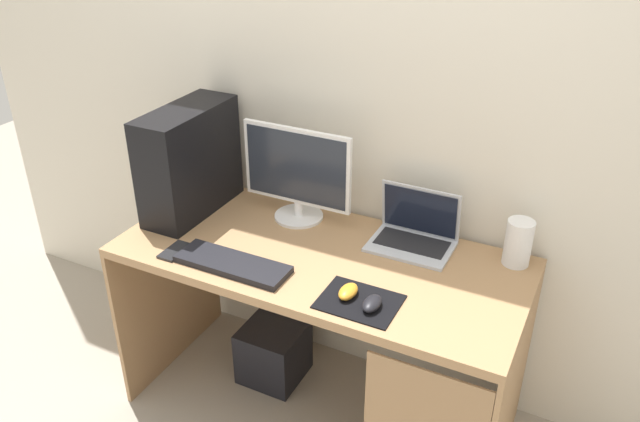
{
  "coord_description": "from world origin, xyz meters",
  "views": [
    {
      "loc": [
        0.89,
        -1.78,
        2.03
      ],
      "look_at": [
        0.0,
        0.0,
        0.95
      ],
      "focal_mm": 35.94,
      "sensor_mm": 36.0,
      "label": 1
    }
  ],
  "objects_px": {
    "pc_tower": "(189,161)",
    "keyboard": "(233,264)",
    "monitor": "(297,175)",
    "subwoofer": "(274,352)",
    "mouse_right": "(372,303)",
    "speaker": "(518,243)",
    "laptop": "(414,234)",
    "mouse_left": "(348,292)",
    "cell_phone": "(175,251)"
  },
  "relations": [
    {
      "from": "mouse_left",
      "to": "keyboard",
      "type": "bearing_deg",
      "value": -177.4
    },
    {
      "from": "subwoofer",
      "to": "pc_tower",
      "type": "bearing_deg",
      "value": -179.03
    },
    {
      "from": "pc_tower",
      "to": "speaker",
      "type": "distance_m",
      "value": 1.3
    },
    {
      "from": "pc_tower",
      "to": "keyboard",
      "type": "bearing_deg",
      "value": -37.48
    },
    {
      "from": "cell_phone",
      "to": "speaker",
      "type": "bearing_deg",
      "value": 23.21
    },
    {
      "from": "speaker",
      "to": "mouse_right",
      "type": "bearing_deg",
      "value": -126.62
    },
    {
      "from": "pc_tower",
      "to": "mouse_right",
      "type": "bearing_deg",
      "value": -18.03
    },
    {
      "from": "pc_tower",
      "to": "monitor",
      "type": "xyz_separation_m",
      "value": [
        0.42,
        0.12,
        -0.02
      ]
    },
    {
      "from": "subwoofer",
      "to": "cell_phone",
      "type": "bearing_deg",
      "value": -123.88
    },
    {
      "from": "keyboard",
      "to": "cell_phone",
      "type": "height_order",
      "value": "keyboard"
    },
    {
      "from": "pc_tower",
      "to": "cell_phone",
      "type": "bearing_deg",
      "value": -65.56
    },
    {
      "from": "monitor",
      "to": "subwoofer",
      "type": "distance_m",
      "value": 0.84
    },
    {
      "from": "pc_tower",
      "to": "subwoofer",
      "type": "relative_size",
      "value": 1.8
    },
    {
      "from": "monitor",
      "to": "cell_phone",
      "type": "xyz_separation_m",
      "value": [
        -0.28,
        -0.43,
        -0.19
      ]
    },
    {
      "from": "cell_phone",
      "to": "subwoofer",
      "type": "xyz_separation_m",
      "value": [
        0.21,
        0.31,
        -0.64
      ]
    },
    {
      "from": "speaker",
      "to": "subwoofer",
      "type": "height_order",
      "value": "speaker"
    },
    {
      "from": "cell_phone",
      "to": "subwoofer",
      "type": "relative_size",
      "value": 0.5
    },
    {
      "from": "keyboard",
      "to": "subwoofer",
      "type": "xyz_separation_m",
      "value": [
        -0.03,
        0.3,
        -0.65
      ]
    },
    {
      "from": "laptop",
      "to": "cell_phone",
      "type": "distance_m",
      "value": 0.89
    },
    {
      "from": "mouse_left",
      "to": "cell_phone",
      "type": "height_order",
      "value": "mouse_left"
    },
    {
      "from": "mouse_left",
      "to": "cell_phone",
      "type": "bearing_deg",
      "value": -177.23
    },
    {
      "from": "laptop",
      "to": "mouse_right",
      "type": "relative_size",
      "value": 3.18
    },
    {
      "from": "pc_tower",
      "to": "laptop",
      "type": "xyz_separation_m",
      "value": [
        0.91,
        0.14,
        -0.17
      ]
    },
    {
      "from": "mouse_left",
      "to": "mouse_right",
      "type": "relative_size",
      "value": 1.0
    },
    {
      "from": "mouse_right",
      "to": "subwoofer",
      "type": "relative_size",
      "value": 0.37
    },
    {
      "from": "pc_tower",
      "to": "monitor",
      "type": "distance_m",
      "value": 0.44
    },
    {
      "from": "mouse_right",
      "to": "speaker",
      "type": "bearing_deg",
      "value": 53.38
    },
    {
      "from": "keyboard",
      "to": "mouse_left",
      "type": "height_order",
      "value": "mouse_left"
    },
    {
      "from": "monitor",
      "to": "speaker",
      "type": "xyz_separation_m",
      "value": [
        0.85,
        0.06,
        -0.11
      ]
    },
    {
      "from": "mouse_left",
      "to": "mouse_right",
      "type": "height_order",
      "value": "same"
    },
    {
      "from": "pc_tower",
      "to": "mouse_left",
      "type": "xyz_separation_m",
      "value": [
        0.82,
        -0.27,
        -0.2
      ]
    },
    {
      "from": "pc_tower",
      "to": "mouse_right",
      "type": "relative_size",
      "value": 4.83
    },
    {
      "from": "speaker",
      "to": "mouse_right",
      "type": "relative_size",
      "value": 1.79
    },
    {
      "from": "pc_tower",
      "to": "subwoofer",
      "type": "height_order",
      "value": "pc_tower"
    },
    {
      "from": "mouse_right",
      "to": "keyboard",
      "type": "bearing_deg",
      "value": 179.47
    },
    {
      "from": "keyboard",
      "to": "cell_phone",
      "type": "xyz_separation_m",
      "value": [
        -0.24,
        -0.01,
        -0.01
      ]
    },
    {
      "from": "laptop",
      "to": "pc_tower",
      "type": "bearing_deg",
      "value": -171.02
    },
    {
      "from": "pc_tower",
      "to": "subwoofer",
      "type": "bearing_deg",
      "value": 0.97
    },
    {
      "from": "laptop",
      "to": "keyboard",
      "type": "height_order",
      "value": "laptop"
    },
    {
      "from": "mouse_right",
      "to": "subwoofer",
      "type": "height_order",
      "value": "mouse_right"
    },
    {
      "from": "speaker",
      "to": "mouse_left",
      "type": "relative_size",
      "value": 1.79
    },
    {
      "from": "monitor",
      "to": "keyboard",
      "type": "distance_m",
      "value": 0.46
    },
    {
      "from": "keyboard",
      "to": "speaker",
      "type": "bearing_deg",
      "value": 28.0
    },
    {
      "from": "laptop",
      "to": "speaker",
      "type": "distance_m",
      "value": 0.38
    },
    {
      "from": "laptop",
      "to": "cell_phone",
      "type": "relative_size",
      "value": 2.35
    },
    {
      "from": "monitor",
      "to": "cell_phone",
      "type": "relative_size",
      "value": 3.51
    },
    {
      "from": "mouse_left",
      "to": "subwoofer",
      "type": "distance_m",
      "value": 0.86
    },
    {
      "from": "monitor",
      "to": "mouse_left",
      "type": "relative_size",
      "value": 4.76
    },
    {
      "from": "keyboard",
      "to": "subwoofer",
      "type": "distance_m",
      "value": 0.72
    },
    {
      "from": "keyboard",
      "to": "subwoofer",
      "type": "bearing_deg",
      "value": 96.42
    }
  ]
}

